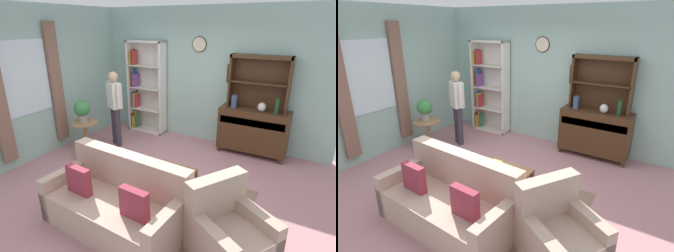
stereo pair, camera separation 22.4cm
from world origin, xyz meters
The scene contains 18 objects.
ground_plane centered at (0.00, 0.00, -0.01)m, with size 5.40×4.60×0.02m, color #B27A7F.
wall_back centered at (0.00, 2.13, 1.40)m, with size 5.00×0.09×2.80m.
wall_left centered at (-2.52, -0.04, 1.40)m, with size 0.16×4.20×2.80m.
area_rug centered at (0.20, -0.30, 0.00)m, with size 2.64×1.70×0.01m, color #846651.
bookshelf centered at (-1.51, 1.95, 1.02)m, with size 0.90×0.30×2.10m.
sideboard centered at (1.06, 1.86, 0.51)m, with size 1.30×0.45×0.92m.
sideboard_hutch centered at (1.06, 1.97, 1.56)m, with size 1.10×0.26×1.00m.
vase_tall centered at (0.67, 1.78, 1.05)m, with size 0.11×0.11×0.25m, color #33476B.
vase_round centered at (1.19, 1.79, 1.01)m, with size 0.15×0.15×0.17m, color beige.
bottle_wine centered at (1.45, 1.77, 1.06)m, with size 0.07×0.07×0.28m, color #194223.
couch_floral centered at (0.08, -1.10, 0.31)m, with size 1.85×0.97×0.90m.
armchair_floral centered at (1.48, -0.89, 0.29)m, with size 1.06×1.05×0.88m.
plant_stand centered at (-1.92, 0.39, 0.37)m, with size 0.52×0.52×0.60m.
potted_plant_large centered at (-1.97, 0.41, 0.85)m, with size 0.31×0.31×0.43m.
potted_plant_small centered at (-1.75, 0.06, 0.16)m, with size 0.19×0.19×0.26m.
person_reading centered at (-1.56, 0.92, 0.91)m, with size 0.50×0.34×1.56m.
coffee_table centered at (0.30, -0.19, 0.35)m, with size 0.80×0.50×0.42m.
book_stack centered at (0.18, -0.21, 0.48)m, with size 0.20×0.16×0.11m.
Camera 1 is at (2.10, -3.36, 2.47)m, focal length 29.84 mm.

